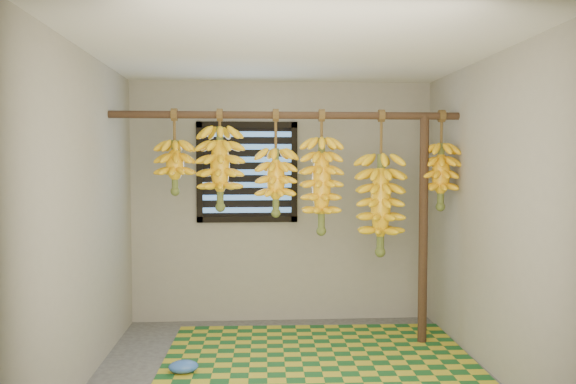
{
  "coord_description": "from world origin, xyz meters",
  "views": [
    {
      "loc": [
        -0.29,
        -4.11,
        1.59
      ],
      "look_at": [
        0.0,
        0.55,
        1.35
      ],
      "focal_mm": 35.0,
      "sensor_mm": 36.0,
      "label": 1
    }
  ],
  "objects": [
    {
      "name": "wall_left",
      "position": [
        -1.5,
        0.0,
        1.2
      ],
      "size": [
        0.01,
        3.0,
        2.4
      ],
      "primitive_type": "cube",
      "color": "gray",
      "rests_on": "floor"
    },
    {
      "name": "floor",
      "position": [
        0.0,
        0.0,
        -0.01
      ],
      "size": [
        3.0,
        3.0,
        0.01
      ],
      "primitive_type": "cube",
      "color": "#444444",
      "rests_on": "ground"
    },
    {
      "name": "banana_bunch_d",
      "position": [
        0.3,
        0.7,
        1.4
      ],
      "size": [
        0.34,
        0.34,
        1.07
      ],
      "color": "brown",
      "rests_on": "hanging_pole"
    },
    {
      "name": "window",
      "position": [
        -0.35,
        1.48,
        1.5
      ],
      "size": [
        1.0,
        0.04,
        1.0
      ],
      "color": "black",
      "rests_on": "wall_back"
    },
    {
      "name": "banana_bunch_c",
      "position": [
        -0.1,
        0.7,
        1.43
      ],
      "size": [
        0.35,
        0.35,
        0.91
      ],
      "color": "brown",
      "rests_on": "hanging_pole"
    },
    {
      "name": "ceiling",
      "position": [
        0.0,
        0.0,
        2.4
      ],
      "size": [
        3.0,
        3.0,
        0.01
      ],
      "primitive_type": "cube",
      "color": "silver",
      "rests_on": "wall_back"
    },
    {
      "name": "support_post",
      "position": [
        1.2,
        0.7,
        1.0
      ],
      "size": [
        0.08,
        0.08,
        2.0
      ],
      "primitive_type": "cylinder",
      "color": "#432A1D",
      "rests_on": "floor"
    },
    {
      "name": "banana_bunch_e",
      "position": [
        0.82,
        0.7,
        1.23
      ],
      "size": [
        0.41,
        0.41,
        1.26
      ],
      "color": "brown",
      "rests_on": "hanging_pole"
    },
    {
      "name": "wall_back",
      "position": [
        0.0,
        1.5,
        1.2
      ],
      "size": [
        3.0,
        0.01,
        2.4
      ],
      "primitive_type": "cube",
      "color": "gray",
      "rests_on": "floor"
    },
    {
      "name": "woven_mat",
      "position": [
        0.23,
        0.26,
        0.01
      ],
      "size": [
        2.54,
        2.05,
        0.01
      ],
      "primitive_type": "cube",
      "rotation": [
        0.0,
        0.0,
        -0.02
      ],
      "color": "#175021",
      "rests_on": "floor"
    },
    {
      "name": "hanging_pole",
      "position": [
        0.0,
        0.7,
        2.0
      ],
      "size": [
        3.0,
        0.06,
        0.06
      ],
      "primitive_type": "cylinder",
      "rotation": [
        0.0,
        1.57,
        0.0
      ],
      "color": "#432A1D",
      "rests_on": "wall_left"
    },
    {
      "name": "banana_bunch_f",
      "position": [
        1.35,
        0.7,
        1.48
      ],
      "size": [
        0.31,
        0.31,
        0.86
      ],
      "color": "brown",
      "rests_on": "hanging_pole"
    },
    {
      "name": "banana_bunch_b",
      "position": [
        -0.57,
        0.7,
        1.55
      ],
      "size": [
        0.38,
        0.38,
        0.86
      ],
      "color": "brown",
      "rests_on": "hanging_pole"
    },
    {
      "name": "plastic_bag",
      "position": [
        -0.82,
        0.08,
        0.06
      ],
      "size": [
        0.24,
        0.19,
        0.09
      ],
      "primitive_type": "ellipsoid",
      "rotation": [
        0.0,
        0.0,
        0.11
      ],
      "color": "#325FBA",
      "rests_on": "woven_mat"
    },
    {
      "name": "wall_right",
      "position": [
        1.5,
        0.0,
        1.2
      ],
      "size": [
        0.01,
        3.0,
        2.4
      ],
      "primitive_type": "cube",
      "color": "gray",
      "rests_on": "floor"
    },
    {
      "name": "banana_bunch_a",
      "position": [
        -0.95,
        0.7,
        1.56
      ],
      "size": [
        0.31,
        0.31,
        0.72
      ],
      "color": "brown",
      "rests_on": "hanging_pole"
    }
  ]
}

